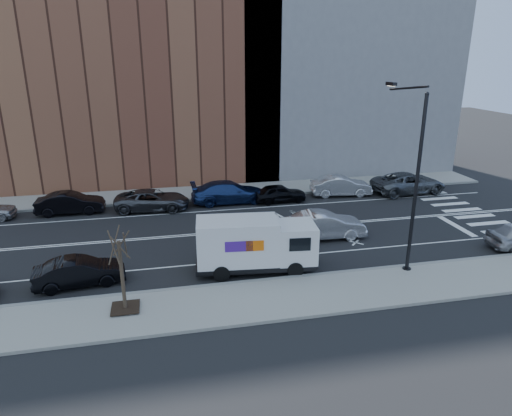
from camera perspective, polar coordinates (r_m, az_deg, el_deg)
name	(u,v)px	position (r m, az deg, el deg)	size (l,w,h in m)	color
ground	(246,231)	(29.09, -1.21, -2.84)	(120.00, 120.00, 0.00)	black
sidewalk_near	(283,298)	(21.32, 3.41, -11.16)	(44.00, 3.60, 0.15)	gray
sidewalk_far	(226,191)	(37.28, -3.80, 2.13)	(44.00, 3.60, 0.15)	gray
curb_near	(273,280)	(22.84, 2.20, -8.95)	(44.00, 0.25, 0.17)	gray
curb_far	(229,197)	(35.58, -3.37, 1.33)	(44.00, 0.25, 0.17)	gray
crosswalk	(468,213)	(35.58, 24.98, -0.58)	(3.00, 14.00, 0.01)	white
road_markings	(246,231)	(29.09, -1.21, -2.83)	(40.00, 8.60, 0.01)	white
bldg_brick	(117,50)	(42.28, -16.99, 18.36)	(26.00, 10.00, 22.00)	brown
bldg_concrete	(341,27)	(45.58, 10.62, 21.31)	(20.00, 10.00, 26.00)	slate
streetlight	(412,174)	(23.77, 18.93, 4.05)	(0.44, 4.02, 9.34)	black
street_tree	(123,282)	(20.47, -16.32, -8.91)	(1.20, 1.20, 3.75)	black
fedex_van	(255,244)	(23.34, -0.14, -4.52)	(6.35, 2.72, 2.82)	black
far_parked_b	(70,203)	(34.56, -22.20, 0.58)	(1.60, 4.59, 1.51)	black
far_parked_c	(152,200)	(33.59, -12.84, 0.98)	(2.42, 5.25, 1.46)	#424449
far_parked_d	(229,192)	(34.40, -3.42, 2.00)	(2.30, 5.65, 1.64)	navy
far_parked_e	(280,193)	(34.59, 2.96, 1.87)	(1.61, 4.00, 1.36)	black
far_parked_f	(341,186)	(36.74, 10.57, 2.74)	(1.66, 4.75, 1.57)	silver
far_parked_g	(409,183)	(38.78, 18.53, 2.99)	(2.75, 5.95, 1.65)	#565A5F
driving_sedan	(324,225)	(27.98, 8.48, -2.14)	(1.74, 5.00, 1.65)	silver
near_parked_rear_a	(79,272)	(23.81, -21.20, -7.46)	(1.47, 4.22, 1.39)	black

